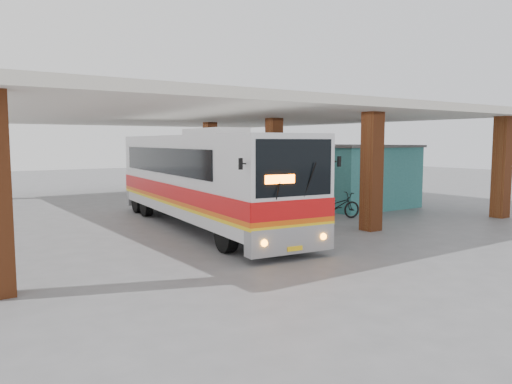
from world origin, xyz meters
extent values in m
plane|color=#515154|center=(0.00, 0.00, 0.00)|extent=(90.00, 90.00, 0.00)
cube|color=brown|center=(3.00, -3.00, 2.17)|extent=(0.60, 0.60, 4.35)
cube|color=brown|center=(3.00, 3.00, 2.17)|extent=(0.60, 0.60, 4.35)
cube|color=brown|center=(3.00, 9.00, 2.17)|extent=(0.60, 0.60, 4.35)
cube|color=brown|center=(10.00, -4.00, 2.17)|extent=(0.60, 0.60, 4.35)
cube|color=brown|center=(10.00, 17.00, 2.17)|extent=(0.60, 0.60, 4.35)
cube|color=silver|center=(0.50, 6.50, 4.50)|extent=(21.00, 23.00, 0.30)
cube|color=#2A6A6A|center=(7.50, 4.00, 1.50)|extent=(5.00, 8.00, 3.00)
cube|color=#474747|center=(7.50, 4.00, 3.05)|extent=(5.20, 8.20, 0.12)
cube|color=#143934|center=(4.98, 2.50, 1.05)|extent=(0.08, 0.95, 2.10)
cube|color=black|center=(4.98, 5.50, 1.80)|extent=(0.08, 1.20, 1.00)
cube|color=black|center=(4.95, 5.50, 1.80)|extent=(0.04, 1.30, 1.10)
cube|color=silver|center=(-1.73, 1.17, 2.02)|extent=(3.98, 12.97, 2.98)
cube|color=silver|center=(-1.84, 0.12, 3.62)|extent=(1.60, 3.31, 0.27)
cube|color=gray|center=(-2.38, -4.98, 0.59)|extent=(2.71, 0.70, 0.74)
cube|color=red|center=(-1.73, 1.17, 1.44)|extent=(4.02, 12.98, 0.53)
cube|color=#E3560C|center=(-1.73, 1.17, 1.10)|extent=(4.02, 12.98, 0.14)
cube|color=yellow|center=(-1.73, 1.17, 0.98)|extent=(4.02, 12.98, 0.11)
cube|color=black|center=(-2.40, -5.13, 2.57)|extent=(2.41, 0.35, 1.54)
cube|color=black|center=(-2.98, 2.16, 2.55)|extent=(1.05, 9.53, 0.96)
cube|color=black|center=(-0.31, 1.88, 2.55)|extent=(1.05, 9.53, 0.96)
cube|color=#FF5905|center=(-2.88, -5.14, 2.29)|extent=(0.90, 0.14, 0.23)
sphere|color=orange|center=(-3.36, -5.10, 0.62)|extent=(0.19, 0.19, 0.19)
sphere|color=orange|center=(-1.45, -5.30, 0.62)|extent=(0.19, 0.19, 0.19)
cube|color=yellow|center=(-2.40, -5.21, 0.37)|extent=(0.48, 0.08, 0.13)
cylinder|color=black|center=(-3.34, -3.15, 0.53)|extent=(0.45, 1.09, 1.06)
cylinder|color=black|center=(-1.06, -3.39, 0.53)|extent=(0.45, 1.09, 1.06)
cylinder|color=black|center=(-2.49, 5.00, 0.53)|extent=(0.45, 1.09, 1.06)
cylinder|color=black|center=(-0.20, 4.76, 0.53)|extent=(0.45, 1.09, 1.06)
cylinder|color=black|center=(-2.34, 6.37, 0.53)|extent=(0.45, 1.09, 1.06)
cylinder|color=black|center=(-0.06, 6.13, 0.53)|extent=(0.45, 1.09, 1.06)
imported|color=black|center=(3.86, -0.33, 0.57)|extent=(2.27, 1.21, 1.13)
imported|color=red|center=(1.19, -0.44, 0.89)|extent=(0.76, 0.65, 1.77)
cube|color=red|center=(5.00, 5.15, 0.21)|extent=(0.50, 0.50, 0.05)
cube|color=red|center=(5.15, 5.22, 0.45)|extent=(0.19, 0.36, 0.54)
cylinder|color=black|center=(4.92, 4.95, 0.09)|extent=(0.03, 0.03, 0.18)
cylinder|color=black|center=(5.20, 5.07, 0.09)|extent=(0.03, 0.03, 0.18)
cylinder|color=black|center=(4.80, 5.23, 0.09)|extent=(0.03, 0.03, 0.18)
cylinder|color=black|center=(5.08, 5.35, 0.09)|extent=(0.03, 0.03, 0.18)
camera|label=1|loc=(-10.88, -15.60, 3.28)|focal=35.00mm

